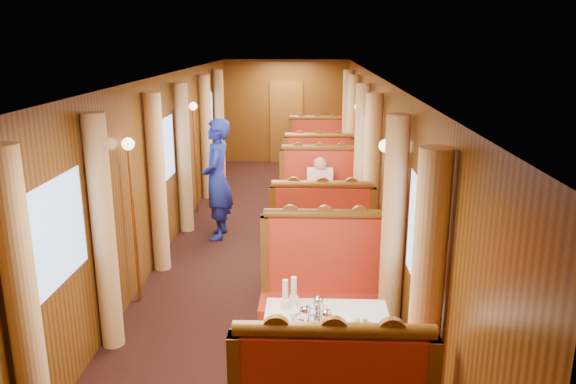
# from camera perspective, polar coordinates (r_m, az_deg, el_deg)

# --- Properties ---
(floor) EXTENTS (3.00, 12.00, 0.01)m
(floor) POSITION_cam_1_polar(r_m,az_deg,el_deg) (8.31, -1.96, -5.77)
(floor) COLOR black
(floor) RESTS_ON ground
(ceiling) EXTENTS (3.00, 12.00, 0.01)m
(ceiling) POSITION_cam_1_polar(r_m,az_deg,el_deg) (7.77, -2.13, 11.70)
(ceiling) COLOR silver
(ceiling) RESTS_ON wall_left
(wall_far) EXTENTS (3.00, 0.01, 2.50)m
(wall_far) POSITION_cam_1_polar(r_m,az_deg,el_deg) (13.85, -0.17, 8.15)
(wall_far) COLOR brown
(wall_far) RESTS_ON floor
(wall_left) EXTENTS (0.01, 12.00, 2.50)m
(wall_left) POSITION_cam_1_polar(r_m,az_deg,el_deg) (8.20, -12.57, 2.70)
(wall_left) COLOR brown
(wall_left) RESTS_ON floor
(wall_right) EXTENTS (0.01, 12.00, 2.50)m
(wall_right) POSITION_cam_1_polar(r_m,az_deg,el_deg) (7.98, 8.78, 2.54)
(wall_right) COLOR brown
(wall_right) RESTS_ON floor
(doorway_far) EXTENTS (0.80, 0.04, 2.00)m
(doorway_far) POSITION_cam_1_polar(r_m,az_deg,el_deg) (13.86, -0.17, 7.11)
(doorway_far) COLOR brown
(doorway_far) RESTS_ON floor
(table_near) EXTENTS (1.05, 0.72, 0.75)m
(table_near) POSITION_cam_1_polar(r_m,az_deg,el_deg) (4.98, 3.90, -16.47)
(table_near) COLOR white
(table_near) RESTS_ON floor
(banquette_near_aft) EXTENTS (1.30, 0.55, 1.34)m
(banquette_near_aft) POSITION_cam_1_polar(r_m,az_deg,el_deg) (5.84, 3.66, -10.81)
(banquette_near_aft) COLOR #A71217
(banquette_near_aft) RESTS_ON floor
(table_mid) EXTENTS (1.05, 0.72, 0.75)m
(table_mid) POSITION_cam_1_polar(r_m,az_deg,el_deg) (8.16, 3.28, -3.38)
(table_mid) COLOR white
(table_mid) RESTS_ON floor
(banquette_mid_fwd) EXTENTS (1.30, 0.55, 1.34)m
(banquette_mid_fwd) POSITION_cam_1_polar(r_m,az_deg,el_deg) (7.19, 3.41, -5.62)
(banquette_mid_fwd) COLOR #A71217
(banquette_mid_fwd) RESTS_ON floor
(banquette_mid_aft) EXTENTS (1.30, 0.55, 1.34)m
(banquette_mid_aft) POSITION_cam_1_polar(r_m,az_deg,el_deg) (9.12, 3.19, -1.04)
(banquette_mid_aft) COLOR #A71217
(banquette_mid_aft) RESTS_ON floor
(table_far) EXTENTS (1.05, 0.72, 0.75)m
(table_far) POSITION_cam_1_polar(r_m,az_deg,el_deg) (11.53, 3.03, 2.23)
(table_far) COLOR white
(table_far) RESTS_ON floor
(banquette_far_fwd) EXTENTS (1.30, 0.55, 1.34)m
(banquette_far_fwd) POSITION_cam_1_polar(r_m,az_deg,el_deg) (10.54, 3.09, 1.23)
(banquette_far_fwd) COLOR #A71217
(banquette_far_fwd) RESTS_ON floor
(banquette_far_aft) EXTENTS (1.30, 0.55, 1.34)m
(banquette_far_aft) POSITION_cam_1_polar(r_m,az_deg,el_deg) (12.51, 2.98, 3.50)
(banquette_far_aft) COLOR #A71217
(banquette_far_aft) RESTS_ON floor
(tea_tray) EXTENTS (0.37, 0.30, 0.01)m
(tea_tray) POSITION_cam_1_polar(r_m,az_deg,el_deg) (4.71, 2.41, -13.06)
(tea_tray) COLOR silver
(tea_tray) RESTS_ON table_near
(teapot_left) EXTENTS (0.19, 0.17, 0.13)m
(teapot_left) POSITION_cam_1_polar(r_m,az_deg,el_deg) (4.66, 1.76, -12.61)
(teapot_left) COLOR silver
(teapot_left) RESTS_ON tea_tray
(teapot_right) EXTENTS (0.18, 0.16, 0.12)m
(teapot_right) POSITION_cam_1_polar(r_m,az_deg,el_deg) (4.62, 3.88, -12.91)
(teapot_right) COLOR silver
(teapot_right) RESTS_ON tea_tray
(teapot_back) EXTENTS (0.16, 0.13, 0.12)m
(teapot_back) POSITION_cam_1_polar(r_m,az_deg,el_deg) (4.84, 3.07, -11.57)
(teapot_back) COLOR silver
(teapot_back) RESTS_ON tea_tray
(fruit_plate) EXTENTS (0.24, 0.24, 0.05)m
(fruit_plate) POSITION_cam_1_polar(r_m,az_deg,el_deg) (4.67, 7.49, -13.31)
(fruit_plate) COLOR white
(fruit_plate) RESTS_ON table_near
(cup_inboard) EXTENTS (0.08, 0.08, 0.26)m
(cup_inboard) POSITION_cam_1_polar(r_m,az_deg,el_deg) (4.89, -0.28, -10.64)
(cup_inboard) COLOR white
(cup_inboard) RESTS_ON table_near
(cup_outboard) EXTENTS (0.08, 0.08, 0.26)m
(cup_outboard) POSITION_cam_1_polar(r_m,az_deg,el_deg) (4.94, 0.58, -10.32)
(cup_outboard) COLOR white
(cup_outboard) RESTS_ON table_near
(rose_vase_mid) EXTENTS (0.06, 0.06, 0.36)m
(rose_vase_mid) POSITION_cam_1_polar(r_m,az_deg,el_deg) (7.99, 3.50, 0.34)
(rose_vase_mid) COLOR silver
(rose_vase_mid) RESTS_ON table_mid
(rose_vase_far) EXTENTS (0.06, 0.06, 0.36)m
(rose_vase_far) POSITION_cam_1_polar(r_m,az_deg,el_deg) (11.44, 3.20, 4.94)
(rose_vase_far) COLOR silver
(rose_vase_far) RESTS_ON table_far
(window_left_near) EXTENTS (0.01, 1.20, 0.90)m
(window_left_near) POSITION_cam_1_polar(r_m,az_deg,el_deg) (4.96, -22.68, -4.07)
(window_left_near) COLOR #84ADE0
(window_left_near) RESTS_ON wall_left
(curtain_left_near_a) EXTENTS (0.22, 0.22, 2.35)m
(curtain_left_near_a) POSITION_cam_1_polar(r_m,az_deg,el_deg) (4.37, -25.28, -10.88)
(curtain_left_near_a) COLOR #E4B475
(curtain_left_near_a) RESTS_ON floor
(curtain_left_near_b) EXTENTS (0.22, 0.22, 2.35)m
(curtain_left_near_b) POSITION_cam_1_polar(r_m,az_deg,el_deg) (5.69, -18.20, -4.14)
(curtain_left_near_b) COLOR #E4B475
(curtain_left_near_b) RESTS_ON floor
(window_right_near) EXTENTS (0.01, 1.20, 0.90)m
(window_right_near) POSITION_cam_1_polar(r_m,az_deg,el_deg) (4.59, 13.39, -4.80)
(window_right_near) COLOR #84ADE0
(window_right_near) RESTS_ON wall_right
(curtain_right_near_a) EXTENTS (0.22, 0.22, 2.35)m
(curtain_right_near_a) POSITION_cam_1_polar(r_m,az_deg,el_deg) (3.98, 13.74, -12.41)
(curtain_right_near_a) COLOR #E4B475
(curtain_right_near_a) RESTS_ON floor
(curtain_right_near_b) EXTENTS (0.22, 0.22, 2.35)m
(curtain_right_near_b) POSITION_cam_1_polar(r_m,az_deg,el_deg) (5.39, 10.58, -4.69)
(curtain_right_near_b) COLOR #E4B475
(curtain_right_near_b) RESTS_ON floor
(window_left_mid) EXTENTS (0.01, 1.20, 0.90)m
(window_left_mid) POSITION_cam_1_polar(r_m,az_deg,el_deg) (8.15, -12.54, 4.07)
(window_left_mid) COLOR #84ADE0
(window_left_mid) RESTS_ON wall_left
(curtain_left_mid_a) EXTENTS (0.22, 0.22, 2.35)m
(curtain_left_mid_a) POSITION_cam_1_polar(r_m,az_deg,el_deg) (7.45, -13.13, 0.81)
(curtain_left_mid_a) COLOR #E4B475
(curtain_left_mid_a) RESTS_ON floor
(curtain_left_mid_b) EXTENTS (0.22, 0.22, 2.35)m
(curtain_left_mid_b) POSITION_cam_1_polar(r_m,az_deg,el_deg) (8.92, -10.54, 3.34)
(curtain_left_mid_b) COLOR #E4B475
(curtain_left_mid_b) RESTS_ON floor
(window_right_mid) EXTENTS (0.01, 1.20, 0.90)m
(window_right_mid) POSITION_cam_1_polar(r_m,az_deg,el_deg) (7.93, 8.73, 3.95)
(window_right_mid) COLOR #84ADE0
(window_right_mid) RESTS_ON wall_right
(curtain_right_mid_a) EXTENTS (0.22, 0.22, 2.35)m
(curtain_right_mid_a) POSITION_cam_1_polar(r_m,az_deg,el_deg) (7.23, 8.47, 0.60)
(curtain_right_mid_a) COLOR #E4B475
(curtain_right_mid_a) RESTS_ON floor
(curtain_right_mid_b) EXTENTS (0.22, 0.22, 2.35)m
(curtain_right_mid_b) POSITION_cam_1_polar(r_m,az_deg,el_deg) (8.74, 7.43, 3.21)
(curtain_right_mid_b) COLOR #E4B475
(curtain_right_mid_b) RESTS_ON floor
(window_left_far) EXTENTS (0.01, 1.20, 0.90)m
(window_left_far) POSITION_cam_1_polar(r_m,az_deg,el_deg) (11.52, -8.18, 7.52)
(window_left_far) COLOR #84ADE0
(window_left_far) RESTS_ON wall_left
(curtain_left_far_a) EXTENTS (0.22, 0.22, 2.35)m
(curtain_left_far_a) POSITION_cam_1_polar(r_m,az_deg,el_deg) (10.79, -8.31, 5.51)
(curtain_left_far_a) COLOR #E4B475
(curtain_left_far_a) RESTS_ON floor
(curtain_left_far_b) EXTENTS (0.22, 0.22, 2.35)m
(curtain_left_far_b) POSITION_cam_1_polar(r_m,az_deg,el_deg) (12.31, -6.99, 6.77)
(curtain_left_far_b) COLOR #E4B475
(curtain_left_far_b) RESTS_ON floor
(window_right_far) EXTENTS (0.01, 1.20, 0.90)m
(window_right_far) POSITION_cam_1_polar(r_m,az_deg,el_deg) (11.37, 6.84, 7.46)
(window_right_far) COLOR #84ADE0
(window_right_far) RESTS_ON wall_right
(curtain_right_far_a) EXTENTS (0.22, 0.22, 2.35)m
(curtain_right_far_a) POSITION_cam_1_polar(r_m,az_deg,el_deg) (10.64, 6.54, 5.42)
(curtain_right_far_a) COLOR #E4B475
(curtain_right_far_a) RESTS_ON floor
(curtain_right_far_b) EXTENTS (0.22, 0.22, 2.35)m
(curtain_right_far_b) POSITION_cam_1_polar(r_m,az_deg,el_deg) (12.17, 6.03, 6.70)
(curtain_right_far_b) COLOR #E4B475
(curtain_right_far_b) RESTS_ON floor
(sconce_left_fore) EXTENTS (0.14, 0.14, 1.95)m
(sconce_left_fore) POSITION_cam_1_polar(r_m,az_deg,el_deg) (6.51, -15.62, 0.43)
(sconce_left_fore) COLOR #BF8C3F
(sconce_left_fore) RESTS_ON floor
(sconce_right_fore) EXTENTS (0.14, 0.14, 1.95)m
(sconce_right_fore) POSITION_cam_1_polar(r_m,az_deg,el_deg) (6.25, 9.64, 0.17)
(sconce_right_fore) COLOR #BF8C3F
(sconce_right_fore) RESTS_ON floor
(sconce_left_aft) EXTENTS (0.14, 0.14, 1.95)m
(sconce_left_aft) POSITION_cam_1_polar(r_m,az_deg,el_deg) (9.82, -9.49, 5.72)
(sconce_left_aft) COLOR #BF8C3F
(sconce_left_aft) RESTS_ON floor
(sconce_right_aft) EXTENTS (0.14, 0.14, 1.95)m
(sconce_right_aft) POSITION_cam_1_polar(r_m,az_deg,el_deg) (9.65, 7.10, 5.65)
(sconce_right_aft) COLOR #BF8C3F
(sconce_right_aft) RESTS_ON floor
(steward) EXTENTS (0.46, 0.69, 1.85)m
(steward) POSITION_cam_1_polar(r_m,az_deg,el_deg) (8.58, -7.21, 1.28)
(steward) COLOR navy
(steward) RESTS_ON floor
(passenger) EXTENTS (0.40, 0.44, 0.76)m
(passenger) POSITION_cam_1_polar(r_m,az_deg,el_deg) (8.79, 3.25, 0.49)
(passenger) COLOR beige
(passenger) RESTS_ON banquette_mid_aft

